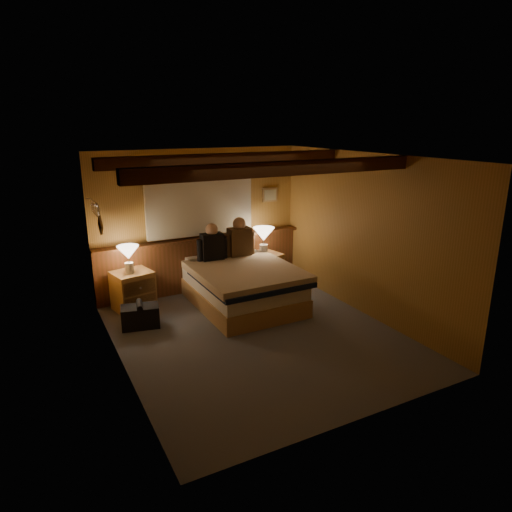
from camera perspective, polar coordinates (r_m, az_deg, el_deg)
floor at (r=6.35m, az=0.14°, el=-9.85°), size 4.20×4.20×0.00m
ceiling at (r=5.70m, az=0.16°, el=12.30°), size 4.20×4.20×0.00m
wall_back at (r=7.78m, az=-7.08°, el=4.36°), size 3.60×0.00×3.60m
wall_left at (r=5.36m, az=-17.17°, el=-1.83°), size 0.00×4.20×4.20m
wall_right at (r=6.91m, az=13.50°, el=2.50°), size 0.00×4.20×4.20m
wall_front at (r=4.27m, az=13.46°, el=-6.22°), size 3.60×0.00×3.60m
wainscot at (r=7.90m, az=-6.74°, el=-0.79°), size 3.60×0.23×0.94m
curtain_window at (r=7.66m, az=-6.98°, el=6.62°), size 2.18×0.09×1.11m
ceiling_beams at (r=5.84m, az=-0.54°, el=11.52°), size 3.60×1.65×0.16m
coat_rail at (r=6.77m, az=-19.39°, el=5.79°), size 0.05×0.55×0.24m
framed_print at (r=8.26m, az=1.75°, el=7.65°), size 0.30×0.04×0.25m
bed at (r=7.18m, az=-1.61°, el=-3.70°), size 1.51×1.92×0.65m
nightstand_left at (r=7.31m, az=-15.09°, el=-4.21°), size 0.65×0.61×0.61m
nightstand_right at (r=8.07m, az=1.13°, el=-1.74°), size 0.62×0.58×0.59m
lamp_left at (r=7.07m, az=-15.68°, el=0.23°), size 0.33×0.33×0.43m
lamp_right at (r=7.85m, az=0.96°, el=2.55°), size 0.37×0.37×0.48m
person_left at (r=7.42m, az=-5.52°, el=1.40°), size 0.52×0.22×0.63m
person_right at (r=7.63m, az=-2.08°, el=2.05°), size 0.55×0.23×0.67m
duffel_bag at (r=6.73m, az=-14.27°, el=-7.28°), size 0.57×0.41×0.37m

